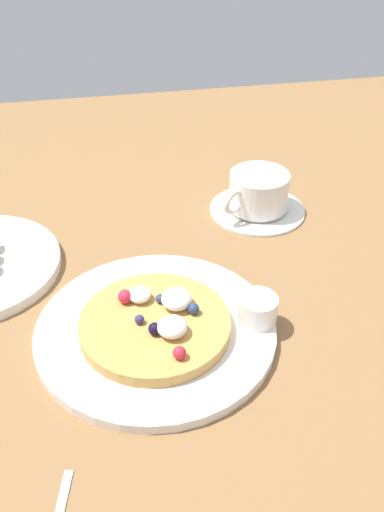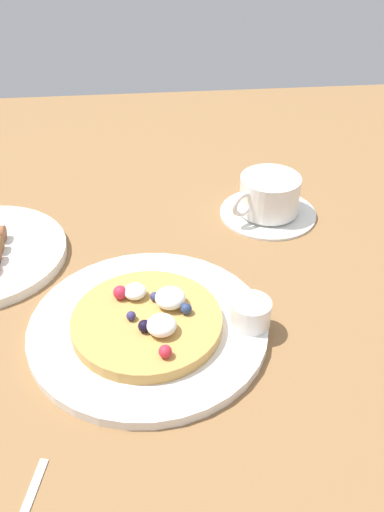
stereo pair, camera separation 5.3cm
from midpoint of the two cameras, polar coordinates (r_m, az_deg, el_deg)
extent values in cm
cube|color=olive|center=(72.14, -2.02, -5.29)|extent=(160.27, 143.91, 3.00)
cylinder|color=white|center=(66.41, -5.97, -7.49)|extent=(27.81, 27.81, 1.24)
cylinder|color=tan|center=(65.02, -6.10, -7.00)|extent=(17.27, 17.27, 1.51)
sphere|color=navy|center=(66.37, -5.51, -4.36)|extent=(1.10, 1.10, 1.10)
sphere|color=navy|center=(64.00, -7.69, -6.41)|extent=(1.09, 1.09, 1.09)
sphere|color=black|center=(62.47, -6.23, -7.37)|extent=(1.42, 1.42, 1.42)
sphere|color=#C6263F|center=(66.73, -9.03, -4.12)|extent=(1.66, 1.66, 1.66)
sphere|color=navy|center=(64.62, -2.19, -5.40)|extent=(1.31, 1.31, 1.31)
sphere|color=red|center=(59.71, -3.85, -9.77)|extent=(1.42, 1.42, 1.42)
ellipsoid|color=white|center=(65.39, -3.89, -4.40)|extent=(3.55, 3.55, 2.13)
ellipsoid|color=white|center=(62.11, -4.48, -7.18)|extent=(3.34, 3.34, 2.00)
ellipsoid|color=white|center=(66.81, -7.56, -3.93)|extent=(2.68, 2.68, 1.61)
cylinder|color=white|center=(65.59, 4.32, -5.41)|extent=(4.62, 4.62, 3.18)
cylinder|color=#642712|center=(65.17, 4.35, -4.99)|extent=(3.78, 3.78, 0.38)
cylinder|color=white|center=(88.02, 4.87, 4.72)|extent=(14.64, 14.64, 0.80)
cylinder|color=white|center=(86.39, 4.98, 6.52)|extent=(9.00, 9.00, 5.58)
torus|color=white|center=(82.71, 2.42, 5.39)|extent=(3.73, 2.80, 3.92)
cylinder|color=#85584C|center=(85.52, 5.04, 7.56)|extent=(7.65, 7.65, 0.45)
camera|label=1|loc=(0.03, -92.12, -1.57)|focal=39.77mm
camera|label=2|loc=(0.03, 87.88, 1.57)|focal=39.77mm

